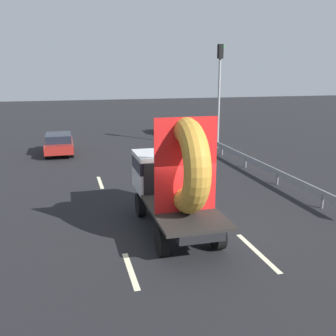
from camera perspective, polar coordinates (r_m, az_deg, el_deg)
ground_plane at (r=12.82m, az=2.82°, el=-9.72°), size 120.00×120.00×0.00m
flatbed_truck at (r=12.66m, az=0.89°, el=-1.20°), size 2.02×5.16×3.91m
distant_sedan at (r=25.55m, az=-15.74°, el=3.54°), size 1.71×3.98×1.30m
traffic_light at (r=26.45m, az=7.57°, el=12.29°), size 0.42×0.36×6.82m
guardrail at (r=20.11m, az=13.44°, el=0.39°), size 0.10×13.30×0.71m
lane_dash_left_near at (r=10.75m, az=-5.52°, el=-14.75°), size 0.16×2.04×0.01m
lane_dash_left_far at (r=18.73m, az=-9.94°, el=-2.10°), size 0.16×2.09×0.01m
lane_dash_right_near at (r=11.94m, az=12.99°, el=-11.96°), size 0.16×2.58×0.01m
lane_dash_right_far at (r=18.73m, az=1.86°, el=-1.89°), size 0.16×2.12×0.01m
oncoming_car at (r=32.50m, az=0.35°, el=6.21°), size 1.65×3.84×1.25m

